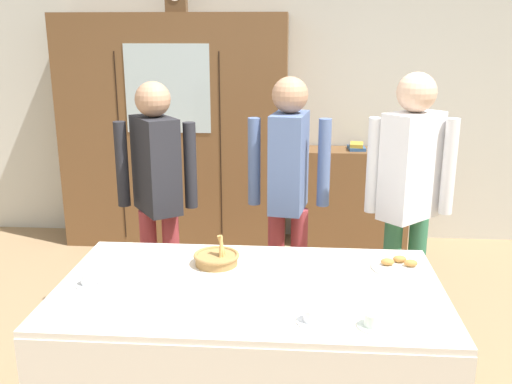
% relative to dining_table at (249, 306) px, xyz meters
% --- Properties ---
extents(back_wall, '(6.40, 0.10, 2.70)m').
position_rel_dining_table_xyz_m(back_wall, '(0.00, 2.89, 0.69)').
color(back_wall, silver).
rests_on(back_wall, ground).
extents(dining_table, '(1.84, 1.03, 0.76)m').
position_rel_dining_table_xyz_m(dining_table, '(0.00, 0.00, 0.00)').
color(dining_table, brown).
rests_on(dining_table, ground).
extents(wall_cabinet, '(2.03, 0.46, 2.08)m').
position_rel_dining_table_xyz_m(wall_cabinet, '(-0.90, 2.59, 0.38)').
color(wall_cabinet, brown).
rests_on(wall_cabinet, ground).
extents(bookshelf_low, '(0.96, 0.35, 0.90)m').
position_rel_dining_table_xyz_m(bookshelf_low, '(0.75, 2.64, -0.22)').
color(bookshelf_low, brown).
rests_on(bookshelf_low, ground).
extents(book_stack, '(0.16, 0.20, 0.06)m').
position_rel_dining_table_xyz_m(book_stack, '(0.75, 2.64, 0.26)').
color(book_stack, '#2D5184').
rests_on(book_stack, bookshelf_low).
extents(tea_cup_far_right, '(0.13, 0.13, 0.06)m').
position_rel_dining_table_xyz_m(tea_cup_far_right, '(0.29, -0.31, 0.12)').
color(tea_cup_far_right, white).
rests_on(tea_cup_far_right, dining_table).
extents(tea_cup_back_edge, '(0.13, 0.13, 0.06)m').
position_rel_dining_table_xyz_m(tea_cup_back_edge, '(0.54, -0.33, 0.12)').
color(tea_cup_back_edge, silver).
rests_on(tea_cup_back_edge, dining_table).
extents(tea_cup_near_right, '(0.13, 0.13, 0.06)m').
position_rel_dining_table_xyz_m(tea_cup_near_right, '(-0.76, -0.03, 0.12)').
color(tea_cup_near_right, white).
rests_on(tea_cup_near_right, dining_table).
extents(bread_basket, '(0.24, 0.24, 0.16)m').
position_rel_dining_table_xyz_m(bread_basket, '(-0.19, 0.27, 0.13)').
color(bread_basket, '#9E7542').
rests_on(bread_basket, dining_table).
extents(pastry_plate, '(0.28, 0.28, 0.05)m').
position_rel_dining_table_xyz_m(pastry_plate, '(0.75, 0.29, 0.11)').
color(pastry_plate, white).
rests_on(pastry_plate, dining_table).
extents(spoon_far_right, '(0.12, 0.02, 0.01)m').
position_rel_dining_table_xyz_m(spoon_far_right, '(0.49, -0.07, 0.10)').
color(spoon_far_right, silver).
rests_on(spoon_far_right, dining_table).
extents(spoon_far_left, '(0.12, 0.02, 0.01)m').
position_rel_dining_table_xyz_m(spoon_far_left, '(-0.05, 0.01, 0.10)').
color(spoon_far_left, silver).
rests_on(spoon_far_left, dining_table).
extents(spoon_near_right, '(0.12, 0.02, 0.01)m').
position_rel_dining_table_xyz_m(spoon_near_right, '(-0.43, 0.05, 0.10)').
color(spoon_near_right, silver).
rests_on(spoon_near_right, dining_table).
extents(person_near_right_end, '(0.52, 0.41, 1.64)m').
position_rel_dining_table_xyz_m(person_near_right_end, '(-0.68, 1.00, 0.33)').
color(person_near_right_end, '#933338').
rests_on(person_near_right_end, ground).
extents(person_behind_table_left, '(0.52, 0.39, 1.67)m').
position_rel_dining_table_xyz_m(person_behind_table_left, '(0.16, 1.05, 0.35)').
color(person_behind_table_left, '#933338').
rests_on(person_behind_table_left, ground).
extents(person_beside_shelf, '(0.52, 0.39, 1.71)m').
position_rel_dining_table_xyz_m(person_beside_shelf, '(0.89, 0.87, 0.38)').
color(person_beside_shelf, '#33704C').
rests_on(person_beside_shelf, ground).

